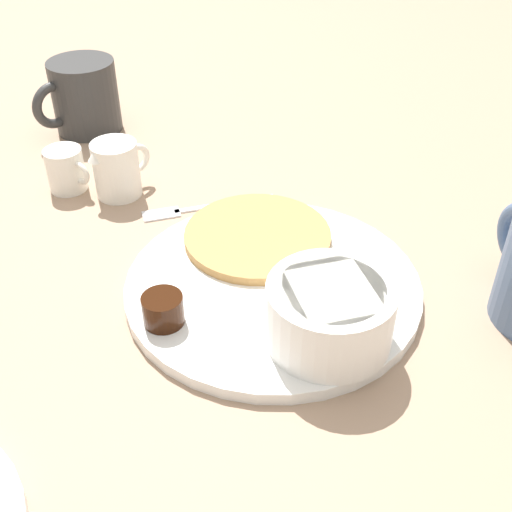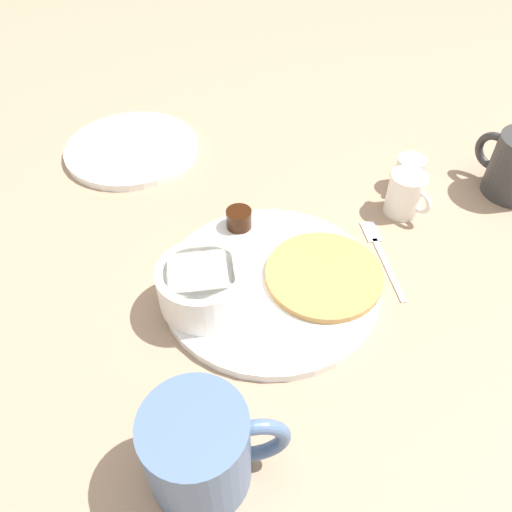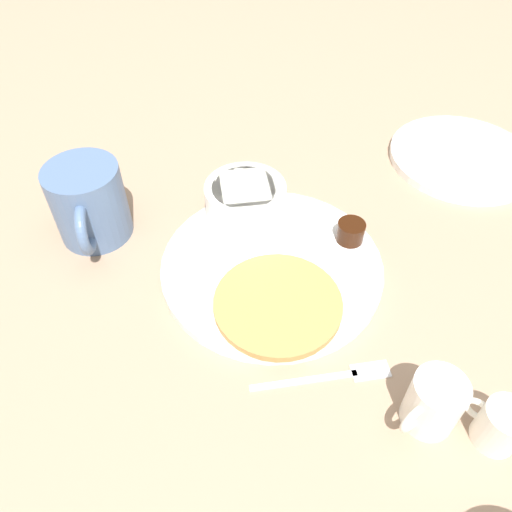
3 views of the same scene
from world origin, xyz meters
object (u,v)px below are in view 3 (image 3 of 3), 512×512
object	(u,v)px
creamer_pitcher_near	(433,403)
fork	(338,375)
plate	(272,266)
bowl	(246,202)
coffee_mug	(89,204)
creamer_pitcher_far	(501,425)

from	to	relation	value
creamer_pitcher_near	fork	xyz separation A→B (m)	(-0.09, 0.02, -0.03)
plate	bowl	xyz separation A→B (m)	(-0.05, 0.07, 0.04)
coffee_mug	creamer_pitcher_far	size ratio (longest dim) A/B	2.12
creamer_pitcher_near	fork	bearing A→B (deg)	164.70
creamer_pitcher_far	creamer_pitcher_near	bearing A→B (deg)	176.58
plate	creamer_pitcher_near	world-z (taller)	creamer_pitcher_near
bowl	fork	size ratio (longest dim) A/B	0.73
creamer_pitcher_near	creamer_pitcher_far	world-z (taller)	creamer_pitcher_near
creamer_pitcher_far	bowl	bearing A→B (deg)	143.37
plate	creamer_pitcher_far	bearing A→B (deg)	-31.81
plate	bowl	size ratio (longest dim) A/B	2.62
plate	creamer_pitcher_far	size ratio (longest dim) A/B	4.61
coffee_mug	creamer_pitcher_far	distance (m)	0.52
bowl	coffee_mug	world-z (taller)	coffee_mug
bowl	plate	bearing A→B (deg)	-53.27
fork	plate	bearing A→B (deg)	128.10
plate	fork	bearing A→B (deg)	-51.90
coffee_mug	creamer_pitcher_near	xyz separation A→B (m)	(0.43, -0.16, -0.02)
plate	fork	size ratio (longest dim) A/B	1.92
plate	coffee_mug	world-z (taller)	coffee_mug
bowl	fork	world-z (taller)	bowl
plate	creamer_pitcher_far	distance (m)	0.30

